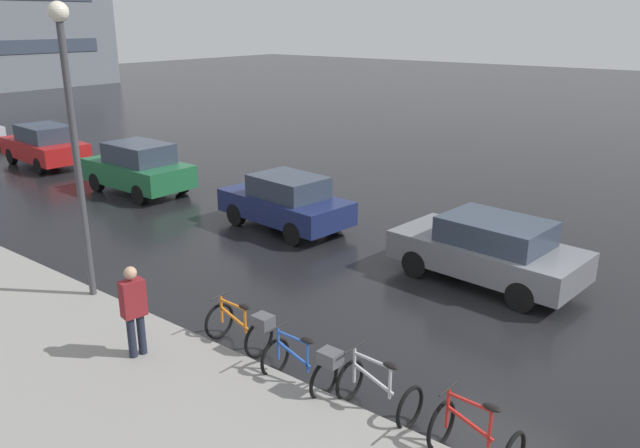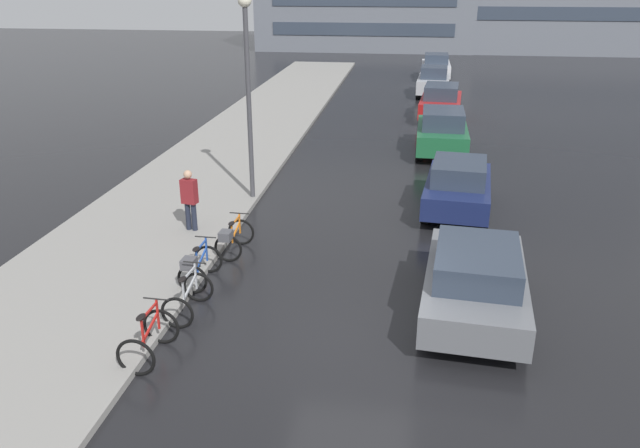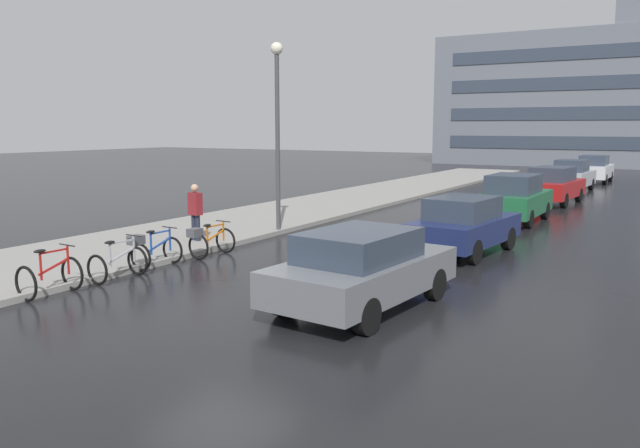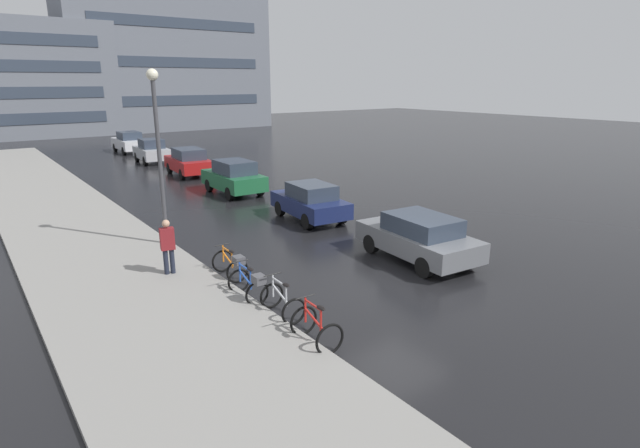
% 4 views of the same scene
% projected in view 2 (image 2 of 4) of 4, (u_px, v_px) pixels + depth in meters
% --- Properties ---
extents(ground_plane, '(140.00, 140.00, 0.00)m').
position_uv_depth(ground_plane, '(351.00, 343.00, 11.77)').
color(ground_plane, black).
extents(sidewalk_kerb, '(4.80, 60.00, 0.14)m').
position_uv_depth(sidewalk_kerb, '(208.00, 173.00, 21.74)').
color(sidewalk_kerb, gray).
rests_on(sidewalk_kerb, ground).
extents(bicycle_nearest, '(0.77, 1.13, 1.00)m').
position_uv_depth(bicycle_nearest, '(149.00, 339.00, 11.13)').
color(bicycle_nearest, black).
rests_on(bicycle_nearest, ground).
extents(bicycle_second, '(0.73, 1.20, 0.97)m').
position_uv_depth(bicycle_second, '(188.00, 298.00, 12.62)').
color(bicycle_second, black).
rests_on(bicycle_second, ground).
extents(bicycle_third, '(0.71, 1.38, 0.95)m').
position_uv_depth(bicycle_third, '(198.00, 266.00, 13.75)').
color(bicycle_third, black).
rests_on(bicycle_third, ground).
extents(bicycle_farthest, '(0.74, 1.39, 0.91)m').
position_uv_depth(bicycle_farthest, '(233.00, 238.00, 15.28)').
color(bicycle_farthest, black).
rests_on(bicycle_farthest, ground).
extents(car_grey, '(2.32, 4.36, 1.52)m').
position_uv_depth(car_grey, '(475.00, 280.00, 12.46)').
color(car_grey, slate).
rests_on(car_grey, ground).
extents(car_navy, '(2.20, 4.07, 1.56)m').
position_uv_depth(car_navy, '(458.00, 186.00, 18.06)').
color(car_navy, navy).
rests_on(car_navy, ground).
extents(car_green, '(1.96, 4.07, 1.73)m').
position_uv_depth(car_green, '(442.00, 132.00, 24.04)').
color(car_green, '#1E6038').
rests_on(car_green, ground).
extents(car_red, '(2.20, 4.36, 1.66)m').
position_uv_depth(car_red, '(441.00, 102.00, 29.93)').
color(car_red, '#AD1919').
rests_on(car_red, ground).
extents(car_silver, '(1.99, 3.88, 1.69)m').
position_uv_depth(car_silver, '(434.00, 81.00, 35.76)').
color(car_silver, '#B2B5BA').
rests_on(car_silver, ground).
extents(car_white, '(1.90, 4.30, 1.68)m').
position_uv_depth(car_white, '(436.00, 67.00, 41.59)').
color(car_white, silver).
rests_on(car_white, ground).
extents(pedestrian, '(0.44, 0.31, 1.79)m').
position_uv_depth(pedestrian, '(190.00, 199.00, 16.33)').
color(pedestrian, '#1E2333').
rests_on(pedestrian, ground).
extents(streetlamp, '(0.38, 0.38, 6.02)m').
position_uv_depth(streetlamp, '(248.00, 74.00, 17.80)').
color(streetlamp, '#424247').
rests_on(streetlamp, ground).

